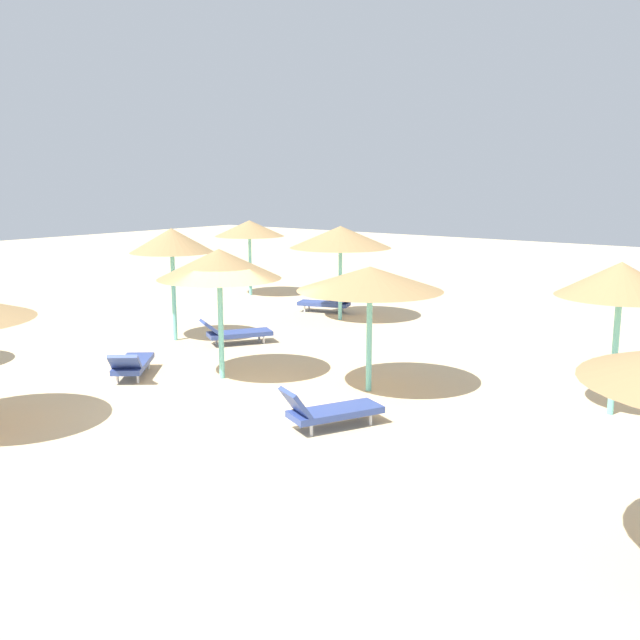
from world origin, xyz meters
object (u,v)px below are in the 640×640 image
at_px(parasol_3, 341,237).
at_px(lounger_4, 329,410).
at_px(lounger_5, 132,364).
at_px(parasol_5, 219,264).
at_px(parasol_6, 621,280).
at_px(parasol_8, 249,229).
at_px(lounger_3, 328,303).
at_px(lounger_0, 235,333).
at_px(parasol_0, 172,241).
at_px(parasol_4, 370,279).

height_order(parasol_3, lounger_4, parasol_3).
height_order(lounger_4, lounger_5, lounger_4).
height_order(parasol_5, parasol_6, parasol_6).
distance_m(parasol_3, parasol_8, 5.93).
relative_size(parasol_6, lounger_5, 1.56).
bearing_deg(parasol_3, lounger_3, 144.13).
height_order(lounger_3, lounger_4, lounger_4).
distance_m(lounger_0, lounger_5, 3.83).
xyz_separation_m(parasol_0, lounger_5, (2.17, -3.14, -2.42)).
bearing_deg(lounger_0, parasol_0, -158.09).
distance_m(parasol_6, lounger_0, 10.03).
bearing_deg(parasol_8, parasol_4, -35.87).
relative_size(parasol_4, parasol_8, 1.06).
distance_m(parasol_5, lounger_0, 4.06).
distance_m(parasol_5, lounger_4, 4.62).
xyz_separation_m(parasol_4, parasol_5, (-3.13, -1.21, 0.19)).
height_order(parasol_3, parasol_8, parasol_3).
bearing_deg(parasol_4, lounger_3, 132.81).
bearing_deg(lounger_4, parasol_5, 163.50).
xyz_separation_m(parasol_4, lounger_0, (-5.29, 1.39, -2.05)).
relative_size(parasol_8, lounger_3, 1.41).
bearing_deg(lounger_3, parasol_8, 166.80).
height_order(parasol_0, parasol_4, parasol_0).
bearing_deg(parasol_4, parasol_6, 18.88).
height_order(parasol_4, lounger_3, parasol_4).
relative_size(parasol_8, lounger_4, 1.46).
relative_size(parasol_8, lounger_5, 1.54).
distance_m(lounger_3, lounger_4, 11.42).
relative_size(parasol_5, lounger_4, 1.49).
xyz_separation_m(parasol_3, lounger_5, (0.34, -8.31, -2.29)).
relative_size(lounger_0, lounger_4, 1.00).
bearing_deg(lounger_3, parasol_5, -68.73).
height_order(parasol_0, parasol_5, parasol_0).
bearing_deg(parasol_4, lounger_5, -153.17).
distance_m(parasol_3, lounger_4, 10.38).
height_order(parasol_0, lounger_4, parasol_0).
bearing_deg(parasol_6, parasol_5, -160.15).
bearing_deg(parasol_3, parasol_5, -74.45).
distance_m(parasol_8, lounger_0, 8.67).
bearing_deg(parasol_8, lounger_0, -49.48).
xyz_separation_m(parasol_0, parasol_3, (1.83, 5.18, -0.13)).
height_order(parasol_0, parasol_6, parasol_0).
height_order(parasol_4, parasol_6, parasol_6).
bearing_deg(parasol_4, parasol_0, 174.01).
distance_m(parasol_8, lounger_5, 12.00).
height_order(parasol_3, parasol_4, parasol_3).
distance_m(parasol_4, parasol_6, 4.74).
height_order(parasol_0, lounger_5, parasol_0).
distance_m(parasol_4, lounger_4, 3.21).
relative_size(parasol_6, lounger_0, 1.49).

